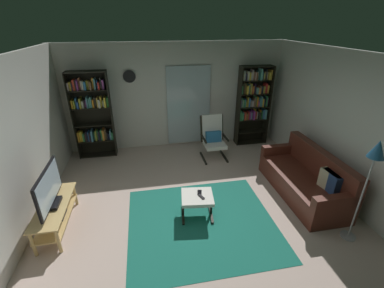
{
  "coord_description": "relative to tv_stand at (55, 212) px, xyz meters",
  "views": [
    {
      "loc": [
        -0.77,
        -3.46,
        3.03
      ],
      "look_at": [
        0.08,
        1.09,
        0.82
      ],
      "focal_mm": 24.3,
      "sensor_mm": 36.0,
      "label": 1
    }
  ],
  "objects": [
    {
      "name": "ground_plane",
      "position": [
        2.3,
        -0.11,
        -0.29
      ],
      "size": [
        7.02,
        7.02,
        0.0
      ],
      "primitive_type": "plane",
      "color": "beige"
    },
    {
      "name": "wall_back",
      "position": [
        2.3,
        2.79,
        1.01
      ],
      "size": [
        5.6,
        0.06,
        2.6
      ],
      "primitive_type": "cube",
      "color": "silver",
      "rests_on": "ground"
    },
    {
      "name": "wall_left",
      "position": [
        -0.4,
        -0.11,
        1.01
      ],
      "size": [
        0.06,
        6.0,
        2.6
      ],
      "primitive_type": "cube",
      "color": "silver",
      "rests_on": "ground"
    },
    {
      "name": "wall_right",
      "position": [
        5.0,
        -0.11,
        1.01
      ],
      "size": [
        0.06,
        6.0,
        2.6
      ],
      "primitive_type": "cube",
      "color": "silver",
      "rests_on": "ground"
    },
    {
      "name": "glass_door_panel",
      "position": [
        2.62,
        2.72,
        0.76
      ],
      "size": [
        1.1,
        0.01,
        2.0
      ],
      "primitive_type": "cube",
      "color": "silver"
    },
    {
      "name": "area_rug",
      "position": [
        2.3,
        -0.33,
        -0.29
      ],
      "size": [
        2.38,
        2.14,
        0.01
      ],
      "primitive_type": "cube",
      "color": "#1C6D5C",
      "rests_on": "ground"
    },
    {
      "name": "tv_stand",
      "position": [
        0.0,
        0.0,
        0.0
      ],
      "size": [
        0.43,
        1.2,
        0.44
      ],
      "color": "tan",
      "rests_on": "ground"
    },
    {
      "name": "television",
      "position": [
        0.0,
        0.0,
        0.44
      ],
      "size": [
        0.2,
        0.99,
        0.61
      ],
      "color": "black",
      "rests_on": "tv_stand"
    },
    {
      "name": "bookshelf_near_tv",
      "position": [
        0.31,
        2.5,
        0.81
      ],
      "size": [
        0.87,
        0.3,
        2.04
      ],
      "color": "black",
      "rests_on": "ground"
    },
    {
      "name": "bookshelf_near_sofa",
      "position": [
        4.26,
        2.51,
        0.88
      ],
      "size": [
        0.83,
        0.3,
        2.04
      ],
      "color": "black",
      "rests_on": "ground"
    },
    {
      "name": "leather_sofa",
      "position": [
        4.4,
        0.09,
        0.02
      ],
      "size": [
        0.81,
        1.96,
        0.88
      ],
      "color": "#56241A",
      "rests_on": "ground"
    },
    {
      "name": "lounge_armchair",
      "position": [
        3.07,
        1.9,
        0.24
      ],
      "size": [
        0.57,
        0.66,
        1.02
      ],
      "color": "black",
      "rests_on": "ground"
    },
    {
      "name": "ottoman",
      "position": [
        2.26,
        -0.15,
        0.05
      ],
      "size": [
        0.58,
        0.54,
        0.41
      ],
      "color": "white",
      "rests_on": "ground"
    },
    {
      "name": "tv_remote",
      "position": [
        2.32,
        -0.2,
        0.13
      ],
      "size": [
        0.09,
        0.15,
        0.02
      ],
      "primitive_type": "cube",
      "rotation": [
        0.0,
        0.0,
        0.38
      ],
      "color": "black",
      "rests_on": "ottoman"
    },
    {
      "name": "cell_phone",
      "position": [
        2.31,
        -0.07,
        0.12
      ],
      "size": [
        0.1,
        0.15,
        0.01
      ],
      "primitive_type": "cube",
      "rotation": [
        0.0,
        0.0,
        -0.23
      ],
      "color": "black",
      "rests_on": "ottoman"
    },
    {
      "name": "floor_lamp_by_sofa",
      "position": [
        4.46,
        -1.05,
        1.06
      ],
      "size": [
        0.22,
        0.22,
        1.64
      ],
      "color": "#A5A5AD",
      "rests_on": "ground"
    },
    {
      "name": "wall_clock",
      "position": [
        1.22,
        2.71,
        1.56
      ],
      "size": [
        0.29,
        0.03,
        0.29
      ],
      "color": "silver"
    }
  ]
}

